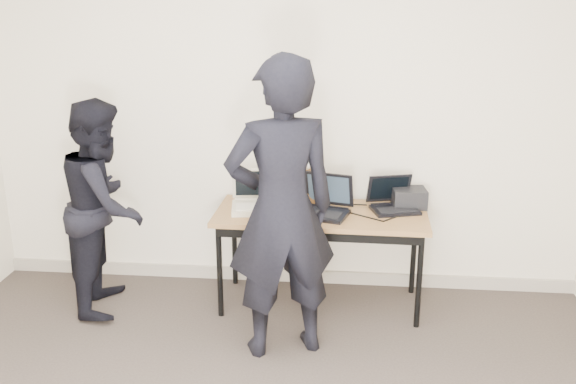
# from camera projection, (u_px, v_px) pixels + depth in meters

# --- Properties ---
(room) EXTENTS (4.60, 4.60, 2.80)m
(room) POSITION_uv_depth(u_px,v_px,m) (226.00, 216.00, 2.61)
(room) COLOR #3B322C
(room) RESTS_ON ground
(desk) EXTENTS (1.51, 0.68, 0.72)m
(desk) POSITION_uv_depth(u_px,v_px,m) (321.00, 220.00, 4.57)
(desk) COLOR brown
(desk) RESTS_ON ground
(laptop_beige) EXTENTS (0.38, 0.38, 0.27)m
(laptop_beige) POSITION_uv_depth(u_px,v_px,m) (256.00, 202.00, 4.61)
(laptop_beige) COLOR #BDB397
(laptop_beige) RESTS_ON desk
(laptop_center) EXTENTS (0.43, 0.42, 0.27)m
(laptop_center) POSITION_uv_depth(u_px,v_px,m) (324.00, 205.00, 4.52)
(laptop_center) COLOR black
(laptop_center) RESTS_ON desk
(laptop_right) EXTENTS (0.39, 0.38, 0.24)m
(laptop_right) POSITION_uv_depth(u_px,v_px,m) (393.00, 202.00, 4.61)
(laptop_right) COLOR black
(laptop_right) RESTS_ON desk
(leather_satchel) EXTENTS (0.37, 0.19, 0.25)m
(leather_satchel) POSITION_uv_depth(u_px,v_px,m) (298.00, 185.00, 4.74)
(leather_satchel) COLOR brown
(leather_satchel) RESTS_ON desk
(tissue) EXTENTS (0.14, 0.12, 0.08)m
(tissue) POSITION_uv_depth(u_px,v_px,m) (303.00, 165.00, 4.70)
(tissue) COLOR white
(tissue) RESTS_ON leather_satchel
(equipment_box) EXTENTS (0.26, 0.22, 0.14)m
(equipment_box) POSITION_uv_depth(u_px,v_px,m) (409.00, 198.00, 4.65)
(equipment_box) COLOR black
(equipment_box) RESTS_ON desk
(power_brick) EXTENTS (0.08, 0.05, 0.03)m
(power_brick) POSITION_uv_depth(u_px,v_px,m) (288.00, 218.00, 4.40)
(power_brick) COLOR black
(power_brick) RESTS_ON desk
(cables) EXTENTS (1.15, 0.41, 0.01)m
(cables) POSITION_uv_depth(u_px,v_px,m) (327.00, 213.00, 4.54)
(cables) COLOR black
(cables) RESTS_ON desk
(person_typist) EXTENTS (0.81, 0.67, 1.90)m
(person_typist) POSITION_uv_depth(u_px,v_px,m) (281.00, 210.00, 3.90)
(person_typist) COLOR black
(person_typist) RESTS_ON ground
(person_observer) EXTENTS (0.68, 0.82, 1.53)m
(person_observer) POSITION_uv_depth(u_px,v_px,m) (104.00, 206.00, 4.56)
(person_observer) COLOR black
(person_observer) RESTS_ON ground
(baseboard) EXTENTS (4.50, 0.03, 0.10)m
(baseboard) POSITION_uv_depth(u_px,v_px,m) (283.00, 275.00, 5.13)
(baseboard) COLOR #A29786
(baseboard) RESTS_ON ground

